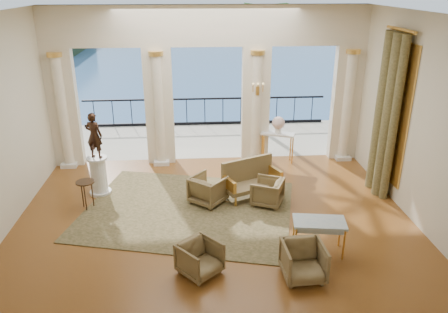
{
  "coord_description": "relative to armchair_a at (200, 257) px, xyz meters",
  "views": [
    {
      "loc": [
        -0.39,
        -8.47,
        5.09
      ],
      "look_at": [
        0.25,
        0.6,
        1.41
      ],
      "focal_mm": 35.0,
      "sensor_mm": 36.0,
      "label": 1
    }
  ],
  "objects": [
    {
      "name": "curtain",
      "position": [
        4.65,
        3.19,
        1.67
      ],
      "size": [
        0.33,
        1.4,
        4.09
      ],
      "color": "#474225",
      "rests_on": "ground"
    },
    {
      "name": "pedestal",
      "position": [
        -2.49,
        3.49,
        0.13
      ],
      "size": [
        0.54,
        0.54,
        1.0
      ],
      "color": "silver",
      "rests_on": "ground"
    },
    {
      "name": "sea",
      "position": [
        0.36,
        61.69,
        -6.35
      ],
      "size": [
        160.0,
        160.0,
        0.0
      ],
      "primitive_type": "plane",
      "color": "#275298",
      "rests_on": "ground"
    },
    {
      "name": "armchair_c",
      "position": [
        1.69,
        2.61,
        0.01
      ],
      "size": [
        0.88,
        0.9,
        0.71
      ],
      "primitive_type": "imported",
      "rotation": [
        0.0,
        0.0,
        -1.99
      ],
      "color": "#46381C",
      "rests_on": "ground"
    },
    {
      "name": "balustrade",
      "position": [
        0.36,
        9.09,
        0.06
      ],
      "size": [
        9.0,
        0.06,
        1.03
      ],
      "color": "black",
      "rests_on": "terrace"
    },
    {
      "name": "settee",
      "position": [
        1.33,
        3.1,
        0.12
      ],
      "size": [
        1.57,
        1.16,
        0.96
      ],
      "rotation": [
        0.0,
        0.0,
        0.43
      ],
      "color": "#46381C",
      "rests_on": "ground"
    },
    {
      "name": "game_table",
      "position": [
        2.37,
        0.54,
        0.28
      ],
      "size": [
        1.09,
        0.7,
        0.7
      ],
      "rotation": [
        0.0,
        0.0,
        -0.15
      ],
      "color": "#A3BFD1",
      "rests_on": "ground"
    },
    {
      "name": "urn",
      "position": [
        2.41,
        5.24,
        0.85
      ],
      "size": [
        0.37,
        0.37,
        0.5
      ],
      "color": "white",
      "rests_on": "console_table"
    },
    {
      "name": "room_walls",
      "position": [
        0.36,
        0.57,
        2.53
      ],
      "size": [
        9.0,
        9.0,
        9.0
      ],
      "color": "beige",
      "rests_on": "ground"
    },
    {
      "name": "side_table",
      "position": [
        -2.64,
        2.7,
        0.26
      ],
      "size": [
        0.44,
        0.44,
        0.71
      ],
      "color": "black",
      "rests_on": "ground"
    },
    {
      "name": "terrace",
      "position": [
        0.36,
        7.49,
        -0.4
      ],
      "size": [
        10.0,
        3.6,
        0.1
      ],
      "primitive_type": "cube",
      "color": "#ADA693",
      "rests_on": "ground"
    },
    {
      "name": "console_table",
      "position": [
        2.41,
        5.24,
        0.41
      ],
      "size": [
        1.04,
        0.7,
        0.92
      ],
      "rotation": [
        0.0,
        0.0,
        -0.37
      ],
      "color": "silver",
      "rests_on": "ground"
    },
    {
      "name": "rug",
      "position": [
        -0.24,
        2.45,
        -0.34
      ],
      "size": [
        5.58,
        4.79,
        0.02
      ],
      "primitive_type": "cube",
      "rotation": [
        0.0,
        0.0,
        -0.24
      ],
      "color": "#32371A",
      "rests_on": "ground"
    },
    {
      "name": "floor",
      "position": [
        0.36,
        1.69,
        -0.35
      ],
      "size": [
        9.0,
        9.0,
        0.0
      ],
      "primitive_type": "plane",
      "color": "#4B2E14",
      "rests_on": "ground"
    },
    {
      "name": "armchair_a",
      "position": [
        0.0,
        0.0,
        0.0
      ],
      "size": [
        0.94,
        0.93,
        0.7
      ],
      "primitive_type": "imported",
      "rotation": [
        0.0,
        0.0,
        0.73
      ],
      "color": "#46381C",
      "rests_on": "ground"
    },
    {
      "name": "headland",
      "position": [
        -29.64,
        71.69,
        -3.35
      ],
      "size": [
        22.0,
        18.0,
        6.0
      ],
      "primitive_type": "cube",
      "color": "black",
      "rests_on": "sea"
    },
    {
      "name": "palm_tree",
      "position": [
        2.36,
        8.29,
        3.74
      ],
      "size": [
        2.0,
        2.0,
        4.5
      ],
      "color": "#4C3823",
      "rests_on": "terrace"
    },
    {
      "name": "statue",
      "position": [
        -2.49,
        3.49,
        1.22
      ],
      "size": [
        0.49,
        0.4,
        1.16
      ],
      "primitive_type": "imported",
      "rotation": [
        0.0,
        0.0,
        2.82
      ],
      "color": "#301E15",
      "rests_on": "pedestal"
    },
    {
      "name": "wall_sconce",
      "position": [
        1.76,
        5.2,
        1.88
      ],
      "size": [
        0.3,
        0.11,
        0.33
      ],
      "color": "#ECB14D",
      "rests_on": "arcade"
    },
    {
      "name": "armchair_b",
      "position": [
        1.88,
        -0.26,
        0.03
      ],
      "size": [
        0.77,
        0.73,
        0.76
      ],
      "primitive_type": "imported",
      "rotation": [
        0.0,
        0.0,
        0.04
      ],
      "color": "#46381C",
      "rests_on": "ground"
    },
    {
      "name": "armchair_d",
      "position": [
        0.26,
        2.79,
        0.03
      ],
      "size": [
        1.03,
        1.02,
        0.77
      ],
      "primitive_type": "imported",
      "rotation": [
        0.0,
        0.0,
        2.45
      ],
      "color": "#46381C",
      "rests_on": "ground"
    },
    {
      "name": "arcade",
      "position": [
        0.36,
        5.51,
        2.23
      ],
      "size": [
        9.0,
        0.56,
        4.5
      ],
      "color": "#FBE8CC",
      "rests_on": "ground"
    },
    {
      "name": "window_frame",
      "position": [
        4.83,
        3.19,
        1.75
      ],
      "size": [
        0.04,
        1.6,
        3.4
      ],
      "primitive_type": "cube",
      "color": "#ECB14D",
      "rests_on": "room_walls"
    }
  ]
}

